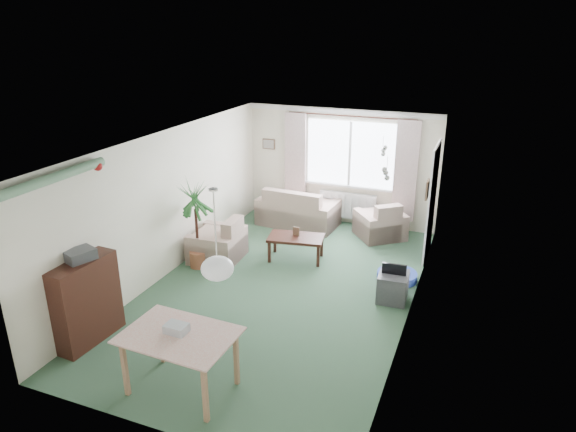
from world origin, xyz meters
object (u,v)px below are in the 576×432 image
at_px(armchair_corner, 380,219).
at_px(pet_bed, 397,276).
at_px(tv_cube, 393,287).
at_px(dining_table, 181,363).
at_px(sofa, 298,206).
at_px(coffee_table, 296,248).
at_px(bookshelf, 87,302).
at_px(houseplant, 197,225).
at_px(armchair_left, 217,238).

distance_m(armchair_corner, pet_bed, 1.85).
bearing_deg(tv_cube, dining_table, -125.18).
relative_size(sofa, coffee_table, 1.68).
height_order(bookshelf, pet_bed, bookshelf).
distance_m(coffee_table, dining_table, 3.75).
bearing_deg(houseplant, armchair_corner, 43.03).
xyz_separation_m(sofa, pet_bed, (2.39, -1.73, -0.34)).
distance_m(armchair_left, houseplant, 0.57).
xyz_separation_m(sofa, dining_table, (0.58, -5.35, -0.05)).
distance_m(houseplant, dining_table, 3.25).
distance_m(armchair_corner, bookshelf, 5.68).
height_order(armchair_left, bookshelf, bookshelf).
distance_m(bookshelf, tv_cube, 4.37).
xyz_separation_m(bookshelf, pet_bed, (3.49, 3.22, -0.51)).
bearing_deg(tv_cube, pet_bed, 91.33).
height_order(coffee_table, tv_cube, same).
bearing_deg(armchair_corner, tv_cube, 68.04).
relative_size(sofa, dining_table, 1.41).
bearing_deg(bookshelf, sofa, 80.99).
relative_size(bookshelf, dining_table, 1.00).
bearing_deg(coffee_table, armchair_left, -159.45).
bearing_deg(pet_bed, tv_cube, -85.81).
bearing_deg(pet_bed, sofa, 144.11).
height_order(sofa, coffee_table, sofa).
xyz_separation_m(coffee_table, pet_bed, (1.83, -0.13, -0.15)).
distance_m(armchair_corner, tv_cube, 2.49).
relative_size(armchair_left, bookshelf, 0.76).
bearing_deg(sofa, armchair_corner, -177.14).
distance_m(armchair_left, pet_bed, 3.19).
height_order(sofa, houseplant, houseplant).
height_order(dining_table, tv_cube, dining_table).
bearing_deg(armchair_left, coffee_table, 107.48).
distance_m(armchair_corner, armchair_left, 3.24).
xyz_separation_m(dining_table, tv_cube, (1.86, 2.94, -0.14)).
xyz_separation_m(sofa, houseplant, (-0.91, -2.49, 0.37)).
bearing_deg(bookshelf, houseplant, 89.11).
distance_m(houseplant, pet_bed, 3.46).
bearing_deg(bookshelf, tv_cube, 39.15).
distance_m(armchair_left, coffee_table, 1.42).
bearing_deg(armchair_corner, bookshelf, 21.62).
relative_size(houseplant, tv_cube, 3.24).
relative_size(bookshelf, tv_cube, 2.41).
bearing_deg(houseplant, armchair_left, 69.44).
bearing_deg(coffee_table, dining_table, -89.63).
xyz_separation_m(armchair_left, houseplant, (-0.15, -0.40, 0.38)).
bearing_deg(armchair_left, pet_bed, 93.54).
distance_m(sofa, houseplant, 2.68).
distance_m(armchair_corner, houseplant, 3.64).
height_order(armchair_corner, tv_cube, armchair_corner).
bearing_deg(tv_cube, armchair_corner, 103.62).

